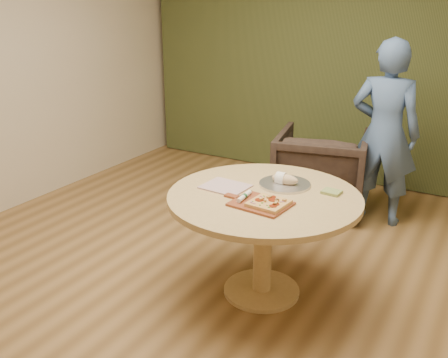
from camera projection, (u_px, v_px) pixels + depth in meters
room_shell at (201, 99)px, 3.00m from camera, size 5.04×6.04×2.84m
curtain at (346, 54)px, 5.36m from camera, size 4.80×0.14×2.78m
pedestal_table at (264, 214)px, 3.35m from camera, size 1.29×1.29×0.75m
pizza_paddle at (259, 204)px, 3.13m from camera, size 0.46×0.31×0.01m
flatbread_pizza at (269, 203)px, 3.09m from camera, size 0.24×0.24×0.04m
cutlery_roll at (244, 196)px, 3.19m from camera, size 0.04×0.20×0.03m
newspaper at (225, 187)px, 3.42m from camera, size 0.32×0.27×0.01m
serving_tray at (285, 184)px, 3.46m from camera, size 0.36×0.36×0.02m
bread_roll at (284, 179)px, 3.45m from camera, size 0.19×0.09×0.09m
green_packet at (332, 192)px, 3.31m from camera, size 0.13×0.11×0.02m
armchair at (321, 166)px, 4.83m from camera, size 0.98×0.94×0.86m
person_standing at (384, 134)px, 4.42m from camera, size 0.62×0.42×1.67m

